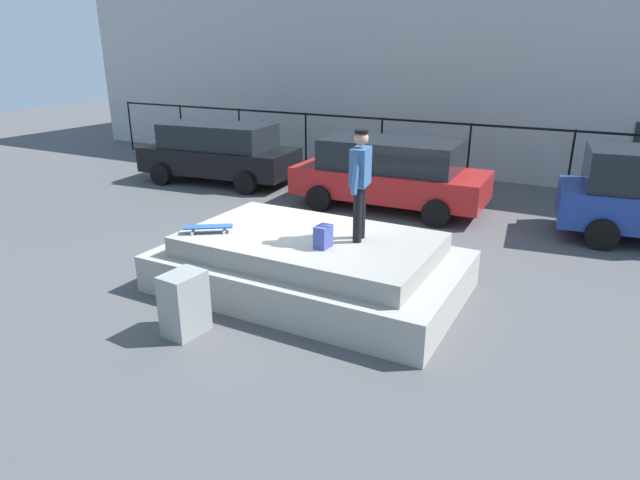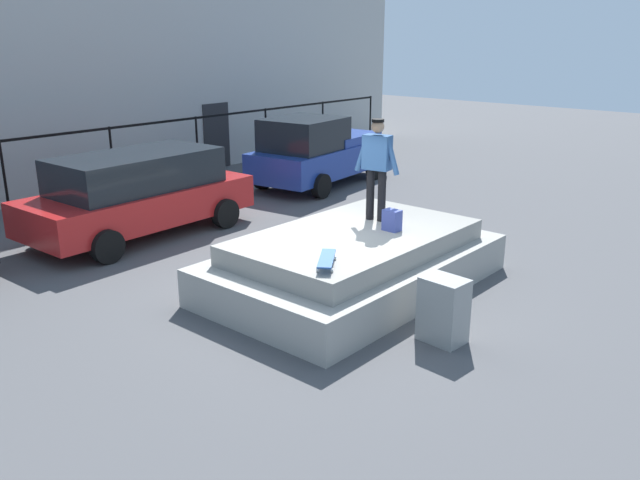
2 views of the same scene
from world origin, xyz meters
The scene contains 9 objects.
ground_plane centered at (0.00, 0.00, 0.00)m, with size 60.00×60.00×0.00m, color #4C4C4F.
concrete_ledge centered at (0.72, -0.27, 0.44)m, with size 4.96×2.99×0.95m.
skateboarder centered at (1.52, -0.09, 1.97)m, with size 0.31×0.85×1.75m.
skateboard centered at (-0.83, -0.97, 1.05)m, with size 0.77×0.63×0.12m.
backpack centered at (1.18, -0.68, 1.13)m, with size 0.28×0.20×0.35m, color #3F4C99.
car_red_hatchback_mid centered at (0.09, 4.93, 0.92)m, with size 4.83×2.35×1.73m.
car_blue_pickup_far centered at (6.09, 5.25, 0.95)m, with size 4.65×2.54×1.92m.
utility_box centered at (-0.10, -2.44, 0.46)m, with size 0.44×0.60×0.92m, color gray.
fence_row centered at (0.00, 7.84, 1.35)m, with size 24.06×0.06×1.88m.
Camera 2 is at (-7.39, -6.54, 4.07)m, focal length 36.68 mm.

